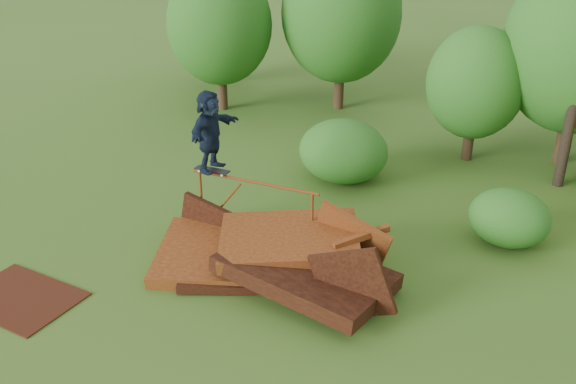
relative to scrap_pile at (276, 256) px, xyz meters
The scene contains 12 objects.
ground 1.66m from the scrap_pile, 62.98° to the right, with size 240.00×240.00×0.00m, color #2D5116.
scrap_pile is the anchor object (origin of this frame).
grind_rail 1.47m from the scrap_pile, 145.38° to the left, with size 3.00×0.46×1.57m.
skateboard 2.47m from the scrap_pile, 164.51° to the left, with size 0.83×0.32×0.08m.
skater 3.04m from the scrap_pile, 164.51° to the left, with size 1.66×0.53×1.79m, color black.
flat_plate 5.11m from the scrap_pile, 137.00° to the right, with size 2.24×1.60×0.03m, color #3A180C.
tree_0 11.33m from the scrap_pile, 132.83° to the left, with size 3.60×3.60×5.08m.
tree_1 11.49m from the scrap_pile, 111.12° to the left, with size 4.12×4.12×5.73m.
tree_2 8.44m from the scrap_pile, 79.79° to the left, with size 2.76×2.76×3.89m.
tree_6 14.71m from the scrap_pile, 131.94° to the left, with size 3.19×3.19×4.45m.
shrub_left 4.97m from the scrap_pile, 101.34° to the left, with size 2.44×2.25×1.69m, color #255516.
shrub_right 5.30m from the scrap_pile, 44.82° to the left, with size 1.80×1.65×1.28m, color #255516.
Camera 1 is at (5.47, -8.11, 7.31)m, focal length 40.00 mm.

